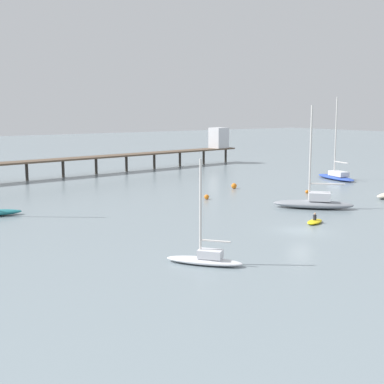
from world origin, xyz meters
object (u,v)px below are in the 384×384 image
at_px(mooring_buoy_mid, 307,192).
at_px(mooring_buoy_far, 207,197).
at_px(pier, 132,151).
at_px(sailboat_blue, 336,175).
at_px(sailboat_white, 205,257).
at_px(mooring_buoy_inner, 234,186).
at_px(sailboat_gray, 314,202).
at_px(dinghy_yellow, 315,221).

height_order(mooring_buoy_mid, mooring_buoy_far, mooring_buoy_far).
bearing_deg(pier, sailboat_blue, -54.61).
bearing_deg(mooring_buoy_mid, mooring_buoy_far, 164.18).
relative_size(pier, sailboat_blue, 5.47).
distance_m(sailboat_white, mooring_buoy_mid, 38.55).
height_order(sailboat_blue, mooring_buoy_inner, sailboat_blue).
height_order(mooring_buoy_mid, mooring_buoy_inner, mooring_buoy_inner).
bearing_deg(pier, sailboat_gray, -91.31).
bearing_deg(mooring_buoy_inner, sailboat_gray, -97.21).
bearing_deg(dinghy_yellow, mooring_buoy_inner, 70.02).
distance_m(sailboat_blue, mooring_buoy_mid, 17.10).
bearing_deg(dinghy_yellow, mooring_buoy_far, 90.94).
bearing_deg(mooring_buoy_inner, mooring_buoy_mid, -59.65).
distance_m(sailboat_gray, mooring_buoy_inner, 18.14).
height_order(sailboat_white, mooring_buoy_inner, sailboat_white).
distance_m(sailboat_blue, dinghy_yellow, 37.03).
xyz_separation_m(sailboat_gray, mooring_buoy_mid, (7.84, 8.50, -0.52)).
xyz_separation_m(sailboat_blue, mooring_buoy_inner, (-20.81, 1.78, -0.32)).
bearing_deg(pier, mooring_buoy_mid, -80.09).
relative_size(pier, dinghy_yellow, 24.32).
relative_size(pier, mooring_buoy_mid, 148.58).
bearing_deg(pier, dinghy_yellow, -98.07).
height_order(pier, mooring_buoy_inner, pier).
relative_size(pier, mooring_buoy_far, 115.40).
relative_size(mooring_buoy_far, mooring_buoy_inner, 0.78).
bearing_deg(sailboat_blue, dinghy_yellow, -142.98).
relative_size(sailboat_blue, sailboat_white, 1.67).
relative_size(sailboat_blue, mooring_buoy_mid, 27.14).
bearing_deg(dinghy_yellow, pier, 81.93).
bearing_deg(mooring_buoy_inner, dinghy_yellow, -109.98).
xyz_separation_m(sailboat_blue, mooring_buoy_mid, (-15.25, -7.72, -0.49)).
xyz_separation_m(pier, mooring_buoy_inner, (1.20, -29.20, -3.38)).
xyz_separation_m(pier, dinghy_yellow, (-7.55, -53.28, -3.59)).
relative_size(mooring_buoy_mid, mooring_buoy_far, 0.78).
height_order(sailboat_gray, mooring_buoy_far, sailboat_gray).
bearing_deg(mooring_buoy_mid, sailboat_blue, 26.84).
height_order(sailboat_white, mooring_buoy_mid, sailboat_white).
xyz_separation_m(mooring_buoy_mid, mooring_buoy_inner, (-5.56, 9.50, 0.17)).
distance_m(sailboat_gray, sailboat_blue, 28.22).
bearing_deg(sailboat_blue, mooring_buoy_mid, -153.16).
bearing_deg(sailboat_blue, mooring_buoy_far, -173.18).
height_order(sailboat_gray, dinghy_yellow, sailboat_gray).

